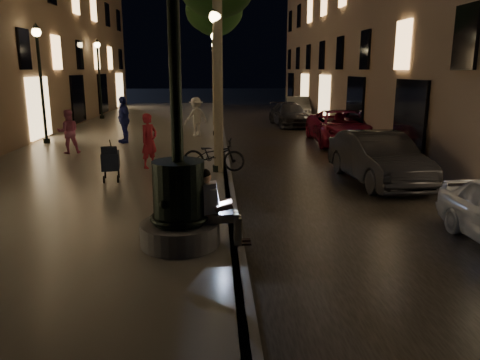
{
  "coord_description": "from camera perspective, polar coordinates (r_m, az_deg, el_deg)",
  "views": [
    {
      "loc": [
        -0.37,
        -5.85,
        3.22
      ],
      "look_at": [
        0.11,
        3.0,
        1.12
      ],
      "focal_mm": 35.0,
      "sensor_mm": 36.0,
      "label": 1
    }
  ],
  "objects": [
    {
      "name": "ground",
      "position": [
        21.1,
        -2.11,
        4.58
      ],
      "size": [
        120.0,
        120.0,
        0.0
      ],
      "primitive_type": "plane",
      "color": "black",
      "rests_on": "ground"
    },
    {
      "name": "cobble_lane",
      "position": [
        21.36,
        5.98,
        4.65
      ],
      "size": [
        6.0,
        45.0,
        0.02
      ],
      "primitive_type": "cube",
      "color": "black",
      "rests_on": "ground"
    },
    {
      "name": "promenade",
      "position": [
        21.39,
        -12.92,
        4.64
      ],
      "size": [
        8.0,
        45.0,
        0.2
      ],
      "primitive_type": "cube",
      "color": "slate",
      "rests_on": "ground"
    },
    {
      "name": "curb_strip",
      "position": [
        21.09,
        -2.11,
        4.85
      ],
      "size": [
        0.25,
        45.0,
        0.2
      ],
      "primitive_type": "cube",
      "color": "#59595B",
      "rests_on": "ground"
    },
    {
      "name": "fountain_lamppost",
      "position": [
        8.13,
        -7.48,
        -1.08
      ],
      "size": [
        1.4,
        1.4,
        5.21
      ],
      "color": "#59595B",
      "rests_on": "promenade"
    },
    {
      "name": "seated_man_laptop",
      "position": [
        8.18,
        -3.12,
        -3.02
      ],
      "size": [
        0.99,
        0.34,
        1.36
      ],
      "color": "tan",
      "rests_on": "promenade"
    },
    {
      "name": "tree_third",
      "position": [
        26.01,
        -3.16,
        19.79
      ],
      "size": [
        3.0,
        3.0,
        7.2
      ],
      "color": "#6B604C",
      "rests_on": "promenade"
    },
    {
      "name": "tree_far",
      "position": [
        32.01,
        -3.03,
        19.11
      ],
      "size": [
        3.0,
        3.0,
        7.5
      ],
      "color": "#6B604C",
      "rests_on": "promenade"
    },
    {
      "name": "lamp_curb_a",
      "position": [
        13.85,
        -2.93,
        13.41
      ],
      "size": [
        0.36,
        0.36,
        4.81
      ],
      "color": "black",
      "rests_on": "promenade"
    },
    {
      "name": "lamp_curb_b",
      "position": [
        21.85,
        -3.05,
        13.39
      ],
      "size": [
        0.36,
        0.36,
        4.81
      ],
      "color": "black",
      "rests_on": "promenade"
    },
    {
      "name": "lamp_curb_c",
      "position": [
        29.85,
        -3.1,
        13.38
      ],
      "size": [
        0.36,
        0.36,
        4.81
      ],
      "color": "black",
      "rests_on": "promenade"
    },
    {
      "name": "lamp_curb_d",
      "position": [
        37.85,
        -3.13,
        13.38
      ],
      "size": [
        0.36,
        0.36,
        4.81
      ],
      "color": "black",
      "rests_on": "promenade"
    },
    {
      "name": "lamp_left_b",
      "position": [
        21.06,
        -23.22,
        12.36
      ],
      "size": [
        0.36,
        0.36,
        4.81
      ],
      "color": "black",
      "rests_on": "promenade"
    },
    {
      "name": "lamp_left_c",
      "position": [
        30.67,
        -16.84,
        12.85
      ],
      "size": [
        0.36,
        0.36,
        4.81
      ],
      "color": "black",
      "rests_on": "promenade"
    },
    {
      "name": "stroller",
      "position": [
        13.38,
        -15.51,
        2.27
      ],
      "size": [
        0.58,
        1.11,
        1.12
      ],
      "rotation": [
        0.0,
        0.0,
        0.16
      ],
      "color": "black",
      "rests_on": "promenade"
    },
    {
      "name": "car_second",
      "position": [
        14.01,
        16.49,
        2.58
      ],
      "size": [
        1.89,
        4.55,
        1.46
      ],
      "primitive_type": "imported",
      "rotation": [
        0.0,
        0.0,
        0.08
      ],
      "color": "black",
      "rests_on": "ground"
    },
    {
      "name": "car_third",
      "position": [
        21.16,
        12.21,
        6.3
      ],
      "size": [
        2.6,
        5.32,
        1.46
      ],
      "primitive_type": "imported",
      "rotation": [
        0.0,
        0.0,
        -0.03
      ],
      "color": "maroon",
      "rests_on": "ground"
    },
    {
      "name": "car_rear",
      "position": [
        27.45,
        6.08,
        7.91
      ],
      "size": [
        2.15,
        4.58,
        1.29
      ],
      "primitive_type": "imported",
      "rotation": [
        0.0,
        0.0,
        0.08
      ],
      "color": "#2C2C31",
      "rests_on": "ground"
    },
    {
      "name": "car_fifth",
      "position": [
        31.91,
        6.99,
        8.77
      ],
      "size": [
        1.93,
        4.46,
        1.43
      ],
      "primitive_type": "imported",
      "rotation": [
        0.0,
        0.0,
        -0.1
      ],
      "color": "gray",
      "rests_on": "ground"
    },
    {
      "name": "pedestrian_red",
      "position": [
        14.83,
        -11.01,
        4.7
      ],
      "size": [
        0.71,
        0.74,
        1.7
      ],
      "primitive_type": "imported",
      "rotation": [
        0.0,
        0.0,
        0.89
      ],
      "color": "#B42434",
      "rests_on": "promenade"
    },
    {
      "name": "pedestrian_pink",
      "position": [
        18.25,
        -20.2,
        5.56
      ],
      "size": [
        0.93,
        0.83,
        1.6
      ],
      "primitive_type": "imported",
      "rotation": [
        0.0,
        0.0,
        3.48
      ],
      "color": "pink",
      "rests_on": "promenade"
    },
    {
      "name": "pedestrian_white",
      "position": [
        21.78,
        -5.36,
        7.68
      ],
      "size": [
        1.32,
        1.11,
        1.77
      ],
      "primitive_type": "imported",
      "rotation": [
        0.0,
        0.0,
        3.62
      ],
      "color": "silver",
      "rests_on": "promenade"
    },
    {
      "name": "pedestrian_blue",
      "position": [
        20.29,
        -14.02,
        7.17
      ],
      "size": [
        0.98,
        1.22,
        1.93
      ],
      "primitive_type": "imported",
      "rotation": [
        0.0,
        0.0,
        5.24
      ],
      "color": "navy",
      "rests_on": "promenade"
    },
    {
      "name": "bicycle",
      "position": [
        14.17,
        -3.22,
        3.06
      ],
      "size": [
        1.95,
        0.91,
        0.99
      ],
      "primitive_type": "imported",
      "rotation": [
        0.0,
        0.0,
        1.43
      ],
      "color": "black",
      "rests_on": "promenade"
    }
  ]
}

